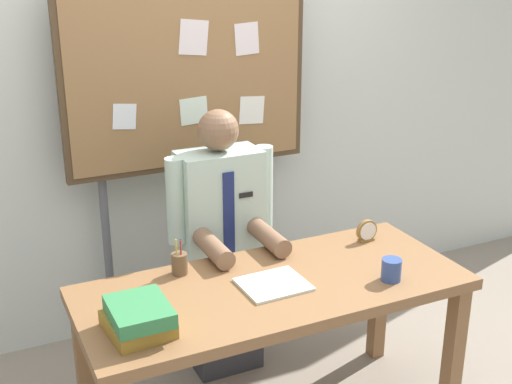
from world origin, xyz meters
TOP-DOWN VIEW (x-y plane):
  - back_wall at (0.00, 1.20)m, footprint 6.40×0.08m
  - desk at (0.00, 0.00)m, footprint 1.65×0.70m
  - person at (0.00, 0.58)m, footprint 0.55×0.56m
  - bulletin_board at (0.00, 0.99)m, footprint 1.31×0.09m
  - book_stack at (-0.62, -0.13)m, footprint 0.24×0.27m
  - open_notebook at (-0.01, -0.02)m, footprint 0.28×0.24m
  - desk_clock at (0.60, 0.20)m, footprint 0.11×0.04m
  - coffee_mug at (0.46, -0.19)m, footprint 0.09×0.09m
  - pen_holder at (-0.33, 0.25)m, footprint 0.07×0.07m

SIDE VIEW (x-z plane):
  - person at x=0.00m, z-range -0.05..1.31m
  - desk at x=0.00m, z-range 0.28..1.02m
  - open_notebook at x=-0.01m, z-range 0.74..0.75m
  - coffee_mug at x=0.46m, z-range 0.74..0.84m
  - desk_clock at x=0.60m, z-range 0.74..0.84m
  - pen_holder at x=-0.33m, z-range 0.71..0.87m
  - book_stack at x=-0.62m, z-range 0.74..0.86m
  - back_wall at x=0.00m, z-range 0.00..2.70m
  - bulletin_board at x=0.00m, z-range 0.45..2.40m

